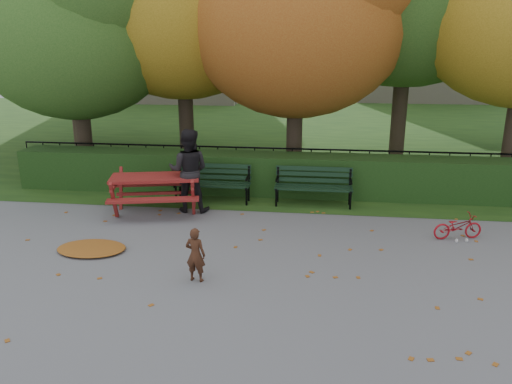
# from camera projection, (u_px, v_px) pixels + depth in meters

# --- Properties ---
(ground) EXTENTS (90.00, 90.00, 0.00)m
(ground) POSITION_uv_depth(u_px,v_px,m) (244.00, 269.00, 8.43)
(ground) COLOR slate
(ground) RESTS_ON ground
(grass_strip) EXTENTS (90.00, 90.00, 0.00)m
(grass_strip) POSITION_uv_depth(u_px,v_px,m) (292.00, 131.00, 21.74)
(grass_strip) COLOR #1A3713
(grass_strip) RESTS_ON ground
(building_right) EXTENTS (9.00, 6.00, 12.00)m
(building_right) POSITION_uv_depth(u_px,v_px,m) (429.00, 6.00, 32.36)
(building_right) COLOR tan
(building_right) RESTS_ON ground
(hedge) EXTENTS (13.00, 0.90, 1.00)m
(hedge) POSITION_uv_depth(u_px,v_px,m) (270.00, 174.00, 12.56)
(hedge) COLOR black
(hedge) RESTS_ON ground
(iron_fence) EXTENTS (14.00, 0.04, 1.02)m
(iron_fence) POSITION_uv_depth(u_px,v_px,m) (273.00, 165.00, 13.31)
(iron_fence) COLOR black
(iron_fence) RESTS_ON ground
(tree_a) EXTENTS (5.88, 5.60, 7.48)m
(tree_a) POSITION_uv_depth(u_px,v_px,m) (79.00, 9.00, 13.06)
(tree_a) COLOR black
(tree_a) RESTS_ON ground
(bench_left) EXTENTS (1.80, 0.57, 0.88)m
(bench_left) POSITION_uv_depth(u_px,v_px,m) (213.00, 180.00, 11.96)
(bench_left) COLOR black
(bench_left) RESTS_ON ground
(bench_right) EXTENTS (1.80, 0.57, 0.88)m
(bench_right) POSITION_uv_depth(u_px,v_px,m) (314.00, 183.00, 11.67)
(bench_right) COLOR black
(bench_right) RESTS_ON ground
(picnic_table) EXTENTS (2.25, 1.96, 0.95)m
(picnic_table) POSITION_uv_depth(u_px,v_px,m) (155.00, 184.00, 11.13)
(picnic_table) COLOR #671B0A
(picnic_table) RESTS_ON ground
(leaf_pile) EXTENTS (1.39, 1.06, 0.09)m
(leaf_pile) POSITION_uv_depth(u_px,v_px,m) (91.00, 248.00, 9.17)
(leaf_pile) COLOR brown
(leaf_pile) RESTS_ON ground
(leaf_scatter) EXTENTS (9.00, 5.70, 0.01)m
(leaf_scatter) POSITION_uv_depth(u_px,v_px,m) (246.00, 261.00, 8.71)
(leaf_scatter) COLOR brown
(leaf_scatter) RESTS_ON ground
(child) EXTENTS (0.36, 0.26, 0.90)m
(child) POSITION_uv_depth(u_px,v_px,m) (196.00, 255.00, 7.90)
(child) COLOR #3F2114
(child) RESTS_ON ground
(adult) EXTENTS (0.93, 0.74, 1.88)m
(adult) POSITION_uv_depth(u_px,v_px,m) (189.00, 171.00, 11.12)
(adult) COLOR black
(adult) RESTS_ON ground
(bicycle) EXTENTS (1.02, 0.55, 0.51)m
(bicycle) POSITION_uv_depth(u_px,v_px,m) (458.00, 226.00, 9.67)
(bicycle) COLOR #A00E18
(bicycle) RESTS_ON ground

